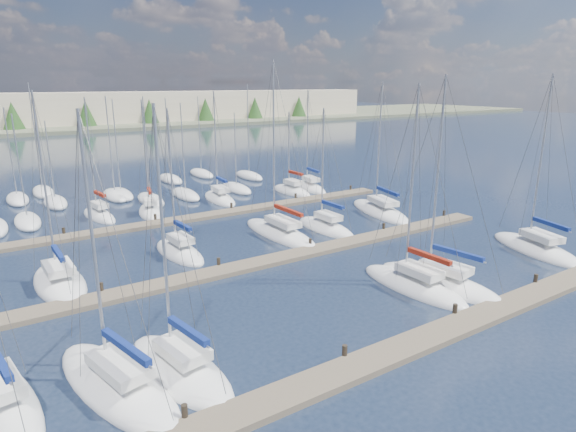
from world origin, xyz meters
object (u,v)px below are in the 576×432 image
sailboat_r (309,187)px  sailboat_k (280,233)px  sailboat_q (292,191)px  sailboat_m (380,211)px  sailboat_p (220,199)px  sailboat_a (3,403)px  sailboat_n (99,215)px  sailboat_e (439,282)px  sailboat_g (536,249)px  sailboat_b (117,385)px  sailboat_h (60,283)px  sailboat_d (413,286)px  sailboat_j (179,252)px  sailboat_o (151,212)px  sailboat_l (326,228)px  sailboat_c (180,369)px

sailboat_r → sailboat_k: bearing=-124.9°
sailboat_q → sailboat_m: bearing=-80.6°
sailboat_m → sailboat_p: bearing=142.8°
sailboat_p → sailboat_k: sailboat_k is taller
sailboat_a → sailboat_n: size_ratio=0.92×
sailboat_e → sailboat_q: bearing=67.4°
sailboat_g → sailboat_m: size_ratio=1.04×
sailboat_b → sailboat_h: bearing=77.8°
sailboat_d → sailboat_j: sailboat_d is taller
sailboat_o → sailboat_p: bearing=21.7°
sailboat_d → sailboat_m: 18.65m
sailboat_p → sailboat_k: 14.67m
sailboat_a → sailboat_g: bearing=-11.0°
sailboat_d → sailboat_b: (-18.77, -0.38, -0.01)m
sailboat_q → sailboat_l: sailboat_l is taller
sailboat_m → sailboat_j: (-21.58, -0.57, 0.01)m
sailboat_g → sailboat_d: bearing=-166.1°
sailboat_e → sailboat_o: sailboat_e is taller
sailboat_h → sailboat_o: bearing=51.7°
sailboat_b → sailboat_n: bearing=65.6°
sailboat_r → sailboat_d: bearing=-104.5°
sailboat_b → sailboat_r: 41.81m
sailboat_j → sailboat_l: sailboat_j is taller
sailboat_n → sailboat_o: 4.88m
sailboat_h → sailboat_l: (22.13, 0.30, 0.00)m
sailboat_r → sailboat_o: bearing=-169.7°
sailboat_c → sailboat_o: size_ratio=1.07×
sailboat_d → sailboat_j: (-10.37, 14.33, 0.00)m
sailboat_a → sailboat_n: sailboat_n is taller
sailboat_a → sailboat_l: (26.05, 12.39, -0.00)m
sailboat_l → sailboat_o: (-11.52, 14.12, 0.02)m
sailboat_g → sailboat_p: bearing=130.1°
sailboat_p → sailboat_g: bearing=-59.6°
sailboat_a → sailboat_e: bearing=-12.4°
sailboat_g → sailboat_j: bearing=163.5°
sailboat_l → sailboat_j: bearing=175.1°
sailboat_m → sailboat_j: sailboat_m is taller
sailboat_d → sailboat_q: sailboat_d is taller
sailboat_d → sailboat_p: 28.80m
sailboat_k → sailboat_h: bearing=-177.4°
sailboat_j → sailboat_c: bearing=-114.8°
sailboat_j → sailboat_l: 13.45m
sailboat_n → sailboat_l: 22.38m
sailboat_d → sailboat_a: sailboat_d is taller
sailboat_d → sailboat_o: sailboat_d is taller
sailboat_h → sailboat_c: 14.06m
sailboat_q → sailboat_g: size_ratio=0.72×
sailboat_q → sailboat_c: sailboat_c is taller
sailboat_k → sailboat_l: bearing=-12.5°
sailboat_e → sailboat_c: size_ratio=1.10×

